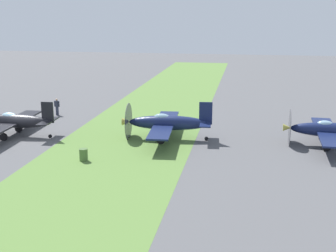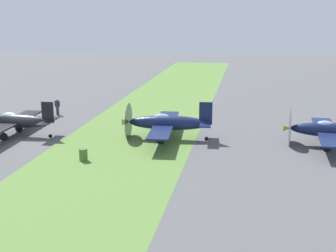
# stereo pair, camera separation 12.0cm
# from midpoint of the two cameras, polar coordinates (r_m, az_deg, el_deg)

# --- Properties ---
(ground_plane) EXTENTS (160.00, 160.00, 0.00)m
(ground_plane) POSITION_cam_midpoint_polar(r_m,az_deg,el_deg) (39.97, -18.13, -1.46)
(ground_plane) COLOR #515154
(grass_verge) EXTENTS (120.00, 11.00, 0.01)m
(grass_verge) POSITION_cam_midpoint_polar(r_m,az_deg,el_deg) (36.58, -5.35, -2.22)
(grass_verge) COLOR #567A38
(grass_verge) RESTS_ON ground
(airplane_lead) EXTENTS (9.10, 7.22, 3.25)m
(airplane_lead) POSITION_cam_midpoint_polar(r_m,az_deg,el_deg) (40.33, -18.93, 0.62)
(airplane_lead) COLOR black
(airplane_lead) RESTS_ON ground
(airplane_wingman) EXTENTS (9.55, 7.55, 3.40)m
(airplane_wingman) POSITION_cam_midpoint_polar(r_m,az_deg,el_deg) (37.25, -0.04, 0.41)
(airplane_wingman) COLOR #141E47
(airplane_wingman) RESTS_ON ground
(airplane_trail) EXTENTS (9.06, 7.19, 3.24)m
(airplane_trail) POSITION_cam_midpoint_polar(r_m,az_deg,el_deg) (37.50, 20.04, -0.49)
(airplane_trail) COLOR #141E47
(airplane_trail) RESTS_ON ground
(ground_crew_mechanic) EXTENTS (0.38, 0.62, 1.73)m
(ground_crew_mechanic) POSITION_cam_midpoint_polar(r_m,az_deg,el_deg) (47.60, -13.85, 2.45)
(ground_crew_mechanic) COLOR #2D3342
(ground_crew_mechanic) RESTS_ON ground
(fuel_drum) EXTENTS (0.60, 0.60, 0.90)m
(fuel_drum) POSITION_cam_midpoint_polar(r_m,az_deg,el_deg) (32.71, -10.63, -3.62)
(fuel_drum) COLOR #476633
(fuel_drum) RESTS_ON ground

